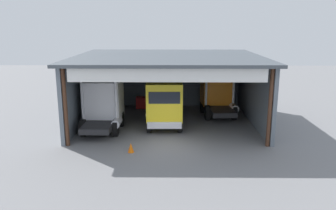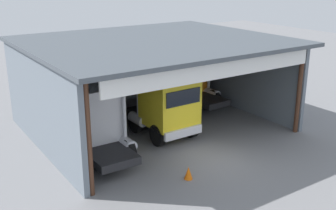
% 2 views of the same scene
% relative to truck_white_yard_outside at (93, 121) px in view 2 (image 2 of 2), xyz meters
% --- Properties ---
extents(ground_plane, '(80.00, 80.00, 0.00)m').
position_rel_truck_white_yard_outside_xyz_m(ground_plane, '(4.39, -3.31, -1.79)').
color(ground_plane, slate).
rests_on(ground_plane, ground).
extents(workshop_shed, '(13.04, 11.34, 4.93)m').
position_rel_truck_white_yard_outside_xyz_m(workshop_shed, '(4.39, 2.75, 1.66)').
color(workshop_shed, slate).
rests_on(workshop_shed, ground).
extents(truck_white_yard_outside, '(2.63, 4.45, 3.61)m').
position_rel_truck_white_yard_outside_xyz_m(truck_white_yard_outside, '(0.00, 0.00, 0.00)').
color(truck_white_yard_outside, white).
rests_on(truck_white_yard_outside, ground).
extents(truck_yellow_center_right_bay, '(2.57, 4.60, 3.35)m').
position_rel_truck_white_yard_outside_xyz_m(truck_yellow_center_right_bay, '(4.13, 0.16, -0.02)').
color(truck_yellow_center_right_bay, yellow).
rests_on(truck_yellow_center_right_bay, ground).
extents(truck_orange_center_left_bay, '(2.72, 4.70, 3.78)m').
position_rel_truck_white_yard_outside_xyz_m(truck_orange_center_left_bay, '(8.28, 4.01, 0.16)').
color(truck_orange_center_left_bay, orange).
rests_on(truck_orange_center_left_bay, ground).
extents(oil_drum, '(0.58, 0.58, 0.88)m').
position_rel_truck_white_yard_outside_xyz_m(oil_drum, '(2.04, 6.36, -1.35)').
color(oil_drum, gold).
rests_on(oil_drum, ground).
extents(tool_cart, '(0.90, 0.60, 1.00)m').
position_rel_truck_white_yard_outside_xyz_m(tool_cart, '(2.05, 6.05, -1.29)').
color(tool_cart, red).
rests_on(tool_cart, ground).
extents(traffic_cone, '(0.36, 0.36, 0.56)m').
position_rel_truck_white_yard_outside_xyz_m(traffic_cone, '(2.33, -4.24, -1.51)').
color(traffic_cone, orange).
rests_on(traffic_cone, ground).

